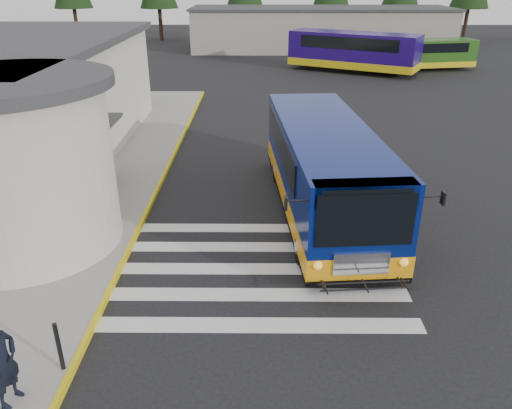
{
  "coord_description": "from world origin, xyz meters",
  "views": [
    {
      "loc": [
        -0.28,
        -12.4,
        7.35
      ],
      "look_at": [
        -0.36,
        -0.5,
        1.81
      ],
      "focal_mm": 35.0,
      "sensor_mm": 36.0,
      "label": 1
    }
  ],
  "objects_px": {
    "bollard": "(59,347)",
    "far_bus_b": "(425,53)",
    "transit_bus": "(324,173)",
    "far_bus_a": "(353,50)",
    "pedestrian_a": "(2,362)"
  },
  "relations": [
    {
      "from": "bollard",
      "to": "far_bus_b",
      "type": "relative_size",
      "value": 0.13
    },
    {
      "from": "far_bus_b",
      "to": "transit_bus",
      "type": "bearing_deg",
      "value": 146.69
    },
    {
      "from": "bollard",
      "to": "far_bus_a",
      "type": "relative_size",
      "value": 0.11
    },
    {
      "from": "transit_bus",
      "to": "far_bus_b",
      "type": "bearing_deg",
      "value": 62.61
    },
    {
      "from": "bollard",
      "to": "far_bus_b",
      "type": "bearing_deg",
      "value": 63.27
    },
    {
      "from": "transit_bus",
      "to": "far_bus_a",
      "type": "distance_m",
      "value": 26.85
    },
    {
      "from": "pedestrian_a",
      "to": "bollard",
      "type": "xyz_separation_m",
      "value": [
        0.64,
        0.83,
        -0.37
      ]
    },
    {
      "from": "far_bus_a",
      "to": "far_bus_b",
      "type": "xyz_separation_m",
      "value": [
        6.05,
        0.89,
        -0.36
      ]
    },
    {
      "from": "pedestrian_a",
      "to": "far_bus_a",
      "type": "distance_m",
      "value": 36.75
    },
    {
      "from": "far_bus_a",
      "to": "far_bus_b",
      "type": "height_order",
      "value": "far_bus_a"
    },
    {
      "from": "pedestrian_a",
      "to": "bollard",
      "type": "bearing_deg",
      "value": -24.33
    },
    {
      "from": "transit_bus",
      "to": "far_bus_a",
      "type": "bearing_deg",
      "value": 73.84
    },
    {
      "from": "far_bus_b",
      "to": "bollard",
      "type": "bearing_deg",
      "value": 142.83
    },
    {
      "from": "bollard",
      "to": "far_bus_a",
      "type": "distance_m",
      "value": 35.77
    },
    {
      "from": "far_bus_b",
      "to": "pedestrian_a",
      "type": "bearing_deg",
      "value": 142.54
    }
  ]
}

